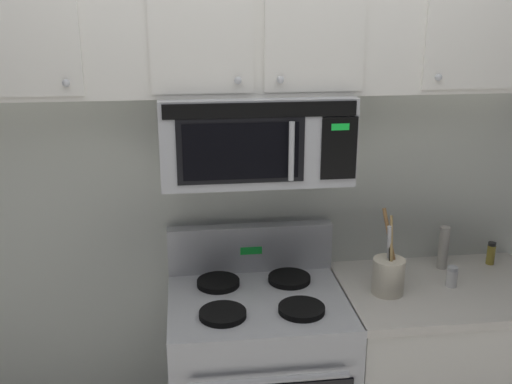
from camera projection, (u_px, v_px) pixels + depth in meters
back_wall at (248, 172)px, 2.72m from camera, size 5.20×0.10×2.70m
stove_range at (258, 384)px, 2.65m from camera, size 0.76×0.69×1.12m
over_range_microwave at (254, 136)px, 2.42m from camera, size 0.76×0.43×0.35m
upper_cabinets at (253, 22)px, 2.31m from camera, size 2.50×0.36×0.55m
counter_segment at (436, 372)px, 2.76m from camera, size 0.93×0.65×0.90m
utensil_crock_cream at (388, 274)px, 2.53m from camera, size 0.14×0.14×0.37m
salt_shaker at (452, 277)px, 2.60m from camera, size 0.05×0.05×0.09m
pepper_mill at (443, 248)px, 2.77m from camera, size 0.05×0.05×0.21m
spice_jar at (491, 253)px, 2.82m from camera, size 0.04×0.04×0.11m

